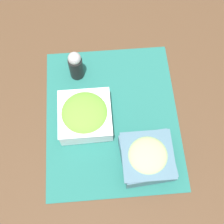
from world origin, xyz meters
The scene contains 5 objects.
ground_plane centered at (0.00, 0.00, 0.00)m, with size 3.00×3.00×0.00m, color #513823.
placemat centered at (0.00, 0.00, 0.00)m, with size 0.47×0.39×0.00m.
lettuce_bowl centered at (-0.01, 0.08, 0.04)m, with size 0.15×0.15×0.07m.
cucumber_bowl centered at (-0.14, -0.08, 0.04)m, with size 0.15×0.15×0.07m.
pepper_shaker centered at (0.15, 0.10, 0.06)m, with size 0.04×0.04×0.11m.
Camera 1 is at (-0.37, 0.03, 0.85)m, focal length 50.00 mm.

